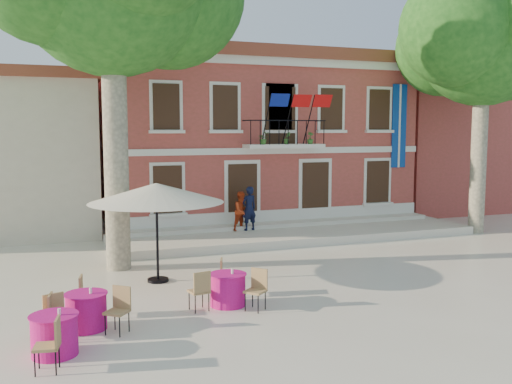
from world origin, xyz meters
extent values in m
plane|color=beige|center=(0.00, 0.00, 0.00)|extent=(90.00, 90.00, 0.00)
cube|color=#B84642|center=(2.00, 10.00, 3.50)|extent=(13.00, 8.00, 7.00)
cube|color=brown|center=(2.00, 10.00, 7.25)|extent=(13.50, 8.50, 0.50)
cube|color=silver|center=(2.00, 6.05, 6.85)|extent=(13.30, 0.35, 0.35)
cube|color=silver|center=(2.00, 5.55, 3.50)|extent=(3.20, 0.90, 0.15)
cube|color=black|center=(2.00, 5.15, 4.50)|extent=(3.20, 0.04, 0.04)
cube|color=#0D3C97|center=(7.60, 5.94, 4.30)|extent=(0.70, 0.05, 3.60)
cube|color=navy|center=(1.10, 4.80, 5.25)|extent=(0.76, 0.27, 0.47)
cube|color=red|center=(2.00, 4.80, 5.25)|extent=(0.76, 0.29, 0.47)
cube|color=red|center=(2.90, 4.80, 5.25)|extent=(0.76, 0.27, 0.47)
imported|color=#26591E|center=(1.00, 5.25, 3.82)|extent=(0.43, 0.37, 0.48)
imported|color=#26591E|center=(2.00, 5.25, 3.82)|extent=(0.26, 0.21, 0.48)
imported|color=#26591E|center=(3.00, 5.25, 3.82)|extent=(0.27, 0.27, 0.48)
cube|color=#B84642|center=(14.00, 11.00, 3.00)|extent=(9.00, 9.00, 6.00)
cube|color=brown|center=(14.00, 11.00, 6.20)|extent=(9.40, 9.40, 0.40)
cube|color=silver|center=(2.00, 4.40, 0.15)|extent=(14.00, 3.40, 0.30)
cylinder|color=#A59E84|center=(-4.95, 1.82, 3.67)|extent=(0.72, 0.72, 7.34)
cylinder|color=#A59E84|center=(9.33, 2.95, 3.28)|extent=(0.61, 0.61, 6.57)
sphere|color=#174816|center=(9.33, 2.95, 7.69)|extent=(5.25, 5.25, 5.25)
cylinder|color=black|center=(-4.12, -0.02, 0.04)|extent=(0.58, 0.58, 0.08)
cylinder|color=black|center=(-4.12, -0.02, 1.20)|extent=(0.07, 0.07, 2.41)
cone|color=beige|center=(-4.12, -0.02, 2.45)|extent=(3.66, 3.66, 0.53)
imported|color=black|center=(0.34, 5.05, 1.15)|extent=(0.69, 0.53, 1.69)
imported|color=red|center=(0.06, 5.06, 1.05)|extent=(0.87, 0.77, 1.51)
cylinder|color=#CB1389|center=(-6.22, -3.25, 0.38)|extent=(0.84, 0.84, 0.75)
cylinder|color=#CB1389|center=(-6.22, -3.25, 0.76)|extent=(0.90, 0.90, 0.02)
cube|color=#A78653|center=(-6.09, -2.51, 0.47)|extent=(0.49, 0.49, 0.95)
cube|color=#A78653|center=(-6.93, -3.50, 0.47)|extent=(0.54, 0.54, 0.95)
cube|color=#A78653|center=(-5.65, -3.74, 0.47)|extent=(0.59, 0.59, 0.95)
cylinder|color=#CB1389|center=(-2.96, -2.74, 0.38)|extent=(0.84, 0.84, 0.75)
cylinder|color=#CB1389|center=(-2.96, -2.74, 0.76)|extent=(0.90, 0.90, 0.02)
cube|color=#A78653|center=(-3.70, -2.87, 0.47)|extent=(0.49, 0.49, 0.95)
cube|color=#A78653|center=(-2.48, -3.31, 0.47)|extent=(0.59, 0.59, 0.95)
cube|color=#A78653|center=(-2.71, -2.03, 0.47)|extent=(0.54, 0.54, 0.95)
cylinder|color=#CB1389|center=(-6.87, -4.49, 0.38)|extent=(0.84, 0.84, 0.75)
cylinder|color=#CB1389|center=(-6.87, -4.49, 0.76)|extent=(0.90, 0.90, 0.02)
cube|color=#A78653|center=(-6.73, -3.75, 0.47)|extent=(0.49, 0.49, 0.95)
cube|color=#A78653|center=(-7.00, -5.22, 0.47)|extent=(0.49, 0.49, 0.95)
camera|label=1|loc=(-6.89, -15.30, 4.16)|focal=40.00mm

